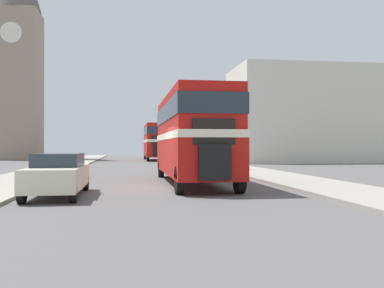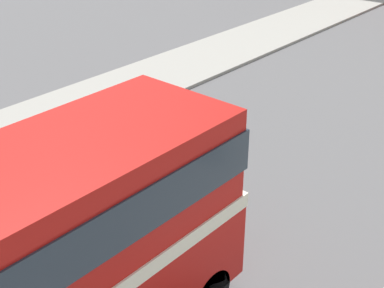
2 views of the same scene
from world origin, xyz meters
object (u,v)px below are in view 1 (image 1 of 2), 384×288
(car_parked_near, at_px, (58,174))
(church_tower, at_px, (17,42))
(pedestrian_walking, at_px, (244,156))
(bus_distant, at_px, (155,139))
(double_decker_bus, at_px, (192,132))

(car_parked_near, xyz_separation_m, church_tower, (-11.67, 41.95, 14.27))
(car_parked_near, distance_m, church_tower, 45.82)
(pedestrian_walking, height_order, church_tower, church_tower)
(pedestrian_walking, distance_m, church_tower, 38.94)
(car_parked_near, bearing_deg, church_tower, 105.54)
(bus_distant, xyz_separation_m, car_parked_near, (-5.66, -36.76, -1.80))
(bus_distant, height_order, pedestrian_walking, bus_distant)
(bus_distant, bearing_deg, car_parked_near, -98.75)
(car_parked_near, bearing_deg, bus_distant, 81.25)
(car_parked_near, height_order, church_tower, church_tower)
(double_decker_bus, height_order, car_parked_near, double_decker_bus)
(car_parked_near, height_order, pedestrian_walking, pedestrian_walking)
(church_tower, bearing_deg, pedestrian_walking, -52.93)
(car_parked_near, relative_size, church_tower, 0.16)
(pedestrian_walking, bearing_deg, car_parked_near, -128.31)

